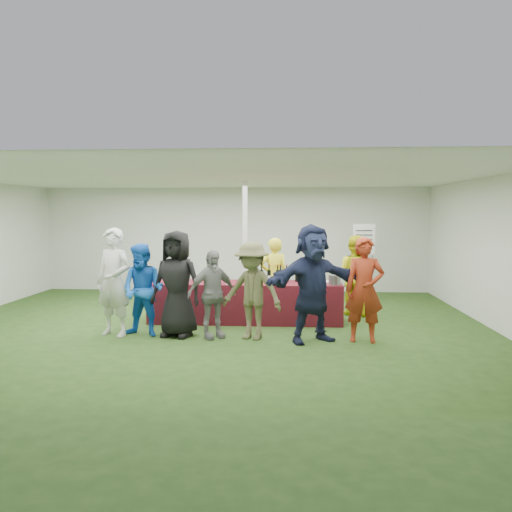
# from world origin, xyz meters

# --- Properties ---
(ground) EXTENTS (60.00, 60.00, 0.00)m
(ground) POSITION_xyz_m (0.00, 0.00, 0.00)
(ground) COLOR #284719
(ground) RESTS_ON ground
(tent) EXTENTS (10.00, 10.00, 10.00)m
(tent) POSITION_xyz_m (0.50, 1.20, 1.35)
(tent) COLOR white
(tent) RESTS_ON ground
(serving_table) EXTENTS (3.60, 0.80, 0.75)m
(serving_table) POSITION_xyz_m (0.58, 0.31, 0.38)
(serving_table) COLOR #5A1417
(serving_table) RESTS_ON ground
(wine_bottles) EXTENTS (0.88, 0.12, 0.32)m
(wine_bottles) POSITION_xyz_m (1.27, 0.46, 0.87)
(wine_bottles) COLOR black
(wine_bottles) RESTS_ON serving_table
(wine_glasses) EXTENTS (2.78, 0.13, 0.16)m
(wine_glasses) POSITION_xyz_m (0.21, 0.04, 0.86)
(wine_glasses) COLOR silver
(wine_glasses) RESTS_ON serving_table
(water_bottle) EXTENTS (0.07, 0.07, 0.23)m
(water_bottle) POSITION_xyz_m (0.54, 0.39, 0.85)
(water_bottle) COLOR silver
(water_bottle) RESTS_ON serving_table
(bar_towel) EXTENTS (0.25, 0.18, 0.03)m
(bar_towel) POSITION_xyz_m (2.10, 0.36, 0.77)
(bar_towel) COLOR white
(bar_towel) RESTS_ON serving_table
(dump_bucket) EXTENTS (0.22, 0.22, 0.18)m
(dump_bucket) POSITION_xyz_m (2.23, 0.09, 0.84)
(dump_bucket) COLOR slate
(dump_bucket) RESTS_ON serving_table
(wine_list_sign) EXTENTS (0.50, 0.03, 1.80)m
(wine_list_sign) POSITION_xyz_m (3.11, 2.52, 1.32)
(wine_list_sign) COLOR slate
(wine_list_sign) RESTS_ON ground
(staff_pourer) EXTENTS (0.63, 0.47, 1.56)m
(staff_pourer) POSITION_xyz_m (1.10, 0.90, 0.78)
(staff_pourer) COLOR yellow
(staff_pourer) RESTS_ON ground
(staff_back) EXTENTS (0.97, 0.90, 1.60)m
(staff_back) POSITION_xyz_m (2.72, 1.11, 0.80)
(staff_back) COLOR #CDCA11
(staff_back) RESTS_ON ground
(customer_0) EXTENTS (0.77, 0.63, 1.81)m
(customer_0) POSITION_xyz_m (-1.53, -0.88, 0.90)
(customer_0) COLOR silver
(customer_0) RESTS_ON ground
(customer_1) EXTENTS (0.86, 0.74, 1.55)m
(customer_1) POSITION_xyz_m (-1.03, -0.88, 0.77)
(customer_1) COLOR blue
(customer_1) RESTS_ON ground
(customer_2) EXTENTS (0.97, 0.75, 1.77)m
(customer_2) POSITION_xyz_m (-0.47, -0.86, 0.88)
(customer_2) COLOR black
(customer_2) RESTS_ON ground
(customer_3) EXTENTS (0.91, 0.77, 1.46)m
(customer_3) POSITION_xyz_m (0.14, -0.95, 0.73)
(customer_3) COLOR gray
(customer_3) RESTS_ON ground
(customer_4) EXTENTS (1.17, 0.92, 1.59)m
(customer_4) POSITION_xyz_m (0.80, -0.98, 0.80)
(customer_4) COLOR brown
(customer_4) RESTS_ON ground
(customer_5) EXTENTS (1.81, 1.28, 1.89)m
(customer_5) POSITION_xyz_m (1.77, -1.07, 0.94)
(customer_5) COLOR #181E3A
(customer_5) RESTS_ON ground
(customer_6) EXTENTS (0.64, 0.45, 1.68)m
(customer_6) POSITION_xyz_m (2.60, -1.02, 0.84)
(customer_6) COLOR maroon
(customer_6) RESTS_ON ground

